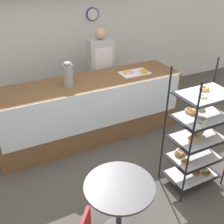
# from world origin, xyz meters

# --- Properties ---
(ground_plane) EXTENTS (14.00, 14.00, 0.00)m
(ground_plane) POSITION_xyz_m (0.00, 0.00, 0.00)
(ground_plane) COLOR #4C4742
(back_wall) EXTENTS (10.00, 0.30, 2.70)m
(back_wall) POSITION_xyz_m (-0.00, 2.64, 1.37)
(back_wall) COLOR white
(back_wall) RESTS_ON ground_plane
(display_counter) EXTENTS (2.99, 0.78, 1.00)m
(display_counter) POSITION_xyz_m (0.00, 1.21, 0.50)
(display_counter) COLOR brown
(display_counter) RESTS_ON ground_plane
(pastry_rack) EXTENTS (0.71, 0.48, 1.62)m
(pastry_rack) POSITION_xyz_m (0.76, -0.40, 0.71)
(pastry_rack) COLOR black
(pastry_rack) RESTS_ON ground_plane
(person_worker) EXTENTS (0.45, 0.23, 1.64)m
(person_worker) POSITION_xyz_m (0.48, 1.82, 0.89)
(person_worker) COLOR #282833
(person_worker) RESTS_ON ground_plane
(cafe_table) EXTENTS (0.70, 0.70, 0.72)m
(cafe_table) POSITION_xyz_m (-0.47, -0.67, 0.54)
(cafe_table) COLOR #262628
(cafe_table) RESTS_ON ground_plane
(coffee_carafe) EXTENTS (0.14, 0.14, 0.37)m
(coffee_carafe) POSITION_xyz_m (-0.33, 1.17, 1.18)
(coffee_carafe) COLOR gray
(coffee_carafe) RESTS_ON display_counter
(donut_tray_counter) EXTENTS (0.48, 0.30, 0.05)m
(donut_tray_counter) POSITION_xyz_m (0.79, 1.17, 1.02)
(donut_tray_counter) COLOR white
(donut_tray_counter) RESTS_ON display_counter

